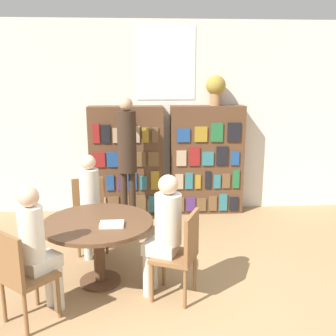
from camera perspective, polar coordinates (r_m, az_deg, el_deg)
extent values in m
plane|color=#9E7A51|center=(3.71, 3.12, -22.80)|extent=(16.00, 16.00, 0.00)
cube|color=silver|center=(6.30, -0.28, 7.19)|extent=(6.40, 0.06, 3.00)
cube|color=white|center=(6.23, -0.27, 14.95)|extent=(0.90, 0.01, 1.10)
cube|color=brown|center=(6.21, -6.00, 1.02)|extent=(1.15, 0.32, 1.72)
cube|color=tan|center=(6.26, -9.74, -5.39)|extent=(0.16, 0.02, 0.25)
cube|color=brown|center=(6.24, -7.90, -5.32)|extent=(0.17, 0.02, 0.27)
cube|color=brown|center=(6.23, -5.91, -5.26)|extent=(0.14, 0.02, 0.28)
cube|color=brown|center=(6.22, -4.02, -5.23)|extent=(0.17, 0.02, 0.28)
cube|color=#2D707A|center=(6.22, -2.02, -5.23)|extent=(0.18, 0.02, 0.27)
cube|color=tan|center=(6.16, -10.04, -2.31)|extent=(0.12, 0.02, 0.21)
cube|color=navy|center=(6.14, -8.37, -2.13)|extent=(0.12, 0.02, 0.24)
cube|color=#4C2D6B|center=(6.13, -6.78, -2.25)|extent=(0.11, 0.02, 0.21)
cube|color=navy|center=(6.12, -5.24, -1.98)|extent=(0.15, 0.02, 0.27)
cube|color=#2D707A|center=(6.12, -3.59, -2.19)|extent=(0.10, 0.02, 0.22)
cube|color=olive|center=(6.11, -1.89, -1.80)|extent=(0.13, 0.02, 0.30)
cube|color=maroon|center=(6.06, -9.97, 1.17)|extent=(0.18, 0.02, 0.23)
cube|color=navy|center=(6.04, -8.00, 1.21)|extent=(0.18, 0.02, 0.23)
cube|color=brown|center=(6.03, -6.03, 1.44)|extent=(0.18, 0.02, 0.27)
cube|color=brown|center=(6.03, -4.06, 1.24)|extent=(0.16, 0.02, 0.22)
cube|color=brown|center=(6.03, -2.12, 1.30)|extent=(0.17, 0.02, 0.23)
cube|color=maroon|center=(5.99, -10.40, 4.95)|extent=(0.10, 0.02, 0.29)
cube|color=black|center=(5.98, -9.03, 4.90)|extent=(0.13, 0.02, 0.27)
cube|color=tan|center=(5.97, -7.55, 4.69)|extent=(0.10, 0.02, 0.22)
cube|color=navy|center=(5.96, -6.19, 4.81)|extent=(0.10, 0.02, 0.24)
cube|color=tan|center=(5.96, -4.76, 4.89)|extent=(0.13, 0.02, 0.25)
cube|color=olive|center=(5.96, -3.30, 4.79)|extent=(0.10, 0.02, 0.23)
cube|color=brown|center=(5.96, -1.88, 4.82)|extent=(0.10, 0.02, 0.23)
cube|color=brown|center=(6.29, 5.60, 1.18)|extent=(1.15, 0.32, 1.72)
cube|color=brown|center=(6.26, 1.72, -5.32)|extent=(0.13, 0.02, 0.23)
cube|color=#4C2D6B|center=(6.27, 3.31, -5.29)|extent=(0.15, 0.02, 0.23)
cube|color=brown|center=(6.30, 4.84, -5.32)|extent=(0.15, 0.02, 0.21)
cube|color=brown|center=(6.32, 6.51, -5.12)|extent=(0.13, 0.02, 0.25)
cube|color=#2D707A|center=(6.35, 8.01, -4.96)|extent=(0.12, 0.02, 0.27)
cube|color=black|center=(6.40, 9.53, -5.13)|extent=(0.14, 0.02, 0.22)
cube|color=tan|center=(6.14, 1.64, -1.99)|extent=(0.12, 0.02, 0.24)
cube|color=#2D707A|center=(6.16, 3.05, -1.88)|extent=(0.12, 0.02, 0.26)
cube|color=olive|center=(6.18, 4.38, -2.01)|extent=(0.08, 0.02, 0.22)
cube|color=black|center=(6.20, 5.83, -1.74)|extent=(0.09, 0.02, 0.28)
cube|color=#2D707A|center=(6.23, 7.14, -1.97)|extent=(0.11, 0.02, 0.22)
cube|color=brown|center=(6.26, 8.44, -1.87)|extent=(0.12, 0.02, 0.24)
cube|color=#236638|center=(6.28, 9.85, -1.57)|extent=(0.10, 0.02, 0.29)
cube|color=tan|center=(6.06, 1.96, 1.42)|extent=(0.15, 0.02, 0.24)
cube|color=maroon|center=(6.07, 3.85, 1.70)|extent=(0.17, 0.02, 0.30)
cube|color=#2D707A|center=(6.11, 5.81, 1.35)|extent=(0.18, 0.02, 0.22)
cube|color=black|center=(6.14, 7.86, 1.75)|extent=(0.18, 0.02, 0.30)
cube|color=navy|center=(6.20, 9.70, 1.40)|extent=(0.13, 0.02, 0.22)
cube|color=navy|center=(5.99, 2.25, 4.75)|extent=(0.20, 0.02, 0.21)
cube|color=olive|center=(6.03, 4.80, 4.89)|extent=(0.19, 0.02, 0.23)
cube|color=#236638|center=(6.06, 7.10, 5.15)|extent=(0.19, 0.02, 0.29)
cube|color=black|center=(6.12, 9.57, 5.15)|extent=(0.20, 0.02, 0.29)
cylinder|color=#997047|center=(6.18, 6.88, 9.86)|extent=(0.17, 0.17, 0.19)
sphere|color=olive|center=(6.17, 6.94, 11.85)|extent=(0.30, 0.30, 0.30)
cylinder|color=brown|center=(4.49, -9.79, -15.80)|extent=(0.44, 0.44, 0.03)
cylinder|color=brown|center=(4.33, -9.97, -11.98)|extent=(0.12, 0.12, 0.63)
cylinder|color=brown|center=(4.20, -10.15, -7.84)|extent=(1.16, 1.16, 0.04)
cube|color=brown|center=(3.84, -19.49, -14.63)|extent=(0.56, 0.56, 0.04)
cube|color=brown|center=(3.66, -22.19, -12.11)|extent=(0.33, 0.29, 0.45)
cylinder|color=brown|center=(4.16, -18.57, -15.86)|extent=(0.04, 0.04, 0.41)
cylinder|color=brown|center=(3.91, -15.60, -17.62)|extent=(0.04, 0.04, 0.41)
cylinder|color=brown|center=(4.01, -22.75, -17.41)|extent=(0.04, 0.04, 0.41)
cylinder|color=brown|center=(3.75, -19.95, -19.42)|extent=(0.04, 0.04, 0.41)
cube|color=brown|center=(5.07, -11.19, -7.09)|extent=(0.48, 0.48, 0.04)
cube|color=brown|center=(5.16, -11.52, -3.85)|extent=(0.40, 0.13, 0.45)
cylinder|color=brown|center=(5.01, -8.90, -10.03)|extent=(0.04, 0.04, 0.41)
cylinder|color=brown|center=(4.99, -12.83, -10.35)|extent=(0.04, 0.04, 0.41)
cylinder|color=brown|center=(5.33, -9.43, -8.60)|extent=(0.04, 0.04, 0.41)
cylinder|color=brown|center=(5.30, -13.11, -8.90)|extent=(0.04, 0.04, 0.41)
cube|color=brown|center=(3.99, 0.86, -12.74)|extent=(0.52, 0.52, 0.04)
cube|color=brown|center=(3.84, 3.46, -9.83)|extent=(0.19, 0.38, 0.45)
cylinder|color=brown|center=(4.00, -2.36, -16.31)|extent=(0.04, 0.04, 0.41)
cylinder|color=brown|center=(4.28, -0.64, -14.18)|extent=(0.04, 0.04, 0.41)
cylinder|color=brown|center=(3.91, 2.50, -17.13)|extent=(0.04, 0.04, 0.41)
cylinder|color=brown|center=(4.19, 3.89, -14.86)|extent=(0.04, 0.04, 0.41)
cube|color=beige|center=(4.91, -11.06, -6.77)|extent=(0.31, 0.37, 0.12)
cylinder|color=beige|center=(4.89, -11.32, -3.05)|extent=(0.24, 0.24, 0.50)
sphere|color=#DBB293|center=(4.81, -11.51, 0.84)|extent=(0.18, 0.18, 0.18)
cylinder|color=beige|center=(4.92, -9.99, -10.29)|extent=(0.10, 0.10, 0.45)
cylinder|color=beige|center=(4.91, -11.54, -10.42)|extent=(0.10, 0.10, 0.45)
cube|color=beige|center=(3.99, -1.08, -11.42)|extent=(0.40, 0.37, 0.12)
cylinder|color=beige|center=(3.85, 0.02, -7.40)|extent=(0.26, 0.26, 0.50)
sphere|color=#DBB293|center=(3.74, 0.03, -2.43)|extent=(0.19, 0.19, 0.19)
cylinder|color=beige|center=(4.10, -2.95, -15.23)|extent=(0.10, 0.10, 0.45)
cylinder|color=beige|center=(4.22, -2.19, -14.34)|extent=(0.10, 0.10, 0.45)
cube|color=silver|center=(3.88, -17.83, -12.93)|extent=(0.38, 0.39, 0.12)
cylinder|color=silver|center=(3.71, -19.19, -9.01)|extent=(0.22, 0.22, 0.50)
sphere|color=tan|center=(3.60, -19.61, -3.96)|extent=(0.18, 0.18, 0.18)
cylinder|color=silver|center=(4.11, -16.72, -15.78)|extent=(0.10, 0.10, 0.45)
cylinder|color=silver|center=(4.02, -15.64, -16.39)|extent=(0.10, 0.10, 0.45)
cylinder|color=#332319|center=(5.84, -6.39, -4.42)|extent=(0.10, 0.10, 0.81)
cylinder|color=#332319|center=(5.84, -5.19, -4.40)|extent=(0.10, 0.10, 0.81)
cylinder|color=#332319|center=(5.64, -5.99, 3.78)|extent=(0.27, 0.27, 0.88)
sphere|color=tan|center=(5.57, -6.13, 9.19)|extent=(0.19, 0.19, 0.19)
cylinder|color=#332319|center=(5.85, -5.16, 6.33)|extent=(0.07, 0.30, 0.07)
cube|color=silver|center=(4.04, -8.16, -8.10)|extent=(0.24, 0.18, 0.03)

